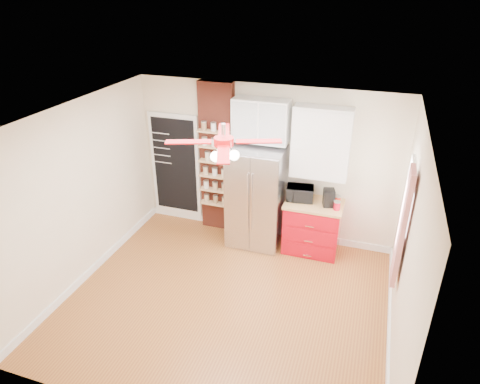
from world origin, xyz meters
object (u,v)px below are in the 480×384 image
(fridge, at_px, (256,197))
(ceiling_fan, at_px, (224,142))
(red_cabinet, at_px, (312,227))
(pantry_jar_oats, at_px, (208,156))
(canister_left, at_px, (337,206))
(coffee_maker, at_px, (329,198))
(toaster_oven, at_px, (300,193))

(fridge, xyz_separation_m, ceiling_fan, (0.05, -1.63, 1.55))
(red_cabinet, distance_m, ceiling_fan, 2.75)
(fridge, bearing_deg, pantry_jar_oats, 170.83)
(red_cabinet, height_order, canister_left, canister_left)
(fridge, bearing_deg, ceiling_fan, -88.24)
(fridge, relative_size, ceiling_fan, 1.25)
(fridge, xyz_separation_m, canister_left, (1.34, -0.06, 0.09))
(ceiling_fan, distance_m, coffee_maker, 2.45)
(toaster_oven, relative_size, pantry_jar_oats, 3.01)
(toaster_oven, relative_size, coffee_maker, 1.56)
(red_cabinet, xyz_separation_m, toaster_oven, (-0.25, 0.04, 0.57))
(canister_left, relative_size, pantry_jar_oats, 0.91)
(coffee_maker, bearing_deg, red_cabinet, 162.80)
(fridge, xyz_separation_m, coffee_maker, (1.19, 0.04, 0.17))
(ceiling_fan, xyz_separation_m, coffee_maker, (1.14, 1.67, -1.38))
(toaster_oven, bearing_deg, canister_left, -21.58)
(red_cabinet, distance_m, coffee_maker, 0.63)
(ceiling_fan, bearing_deg, coffee_maker, 55.66)
(toaster_oven, xyz_separation_m, pantry_jar_oats, (-1.64, 0.06, 0.42))
(ceiling_fan, relative_size, pantry_jar_oats, 9.65)
(fridge, bearing_deg, coffee_maker, 2.01)
(ceiling_fan, height_order, canister_left, ceiling_fan)
(fridge, relative_size, toaster_oven, 4.01)
(coffee_maker, relative_size, pantry_jar_oats, 1.93)
(coffee_maker, xyz_separation_m, pantry_jar_oats, (-2.11, 0.11, 0.40))
(red_cabinet, distance_m, pantry_jar_oats, 2.14)
(red_cabinet, xyz_separation_m, coffee_maker, (0.22, -0.01, 0.59))
(red_cabinet, distance_m, canister_left, 0.64)
(canister_left, height_order, pantry_jar_oats, pantry_jar_oats)
(toaster_oven, distance_m, coffee_maker, 0.48)
(fridge, distance_m, coffee_maker, 1.20)
(fridge, height_order, canister_left, fridge)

